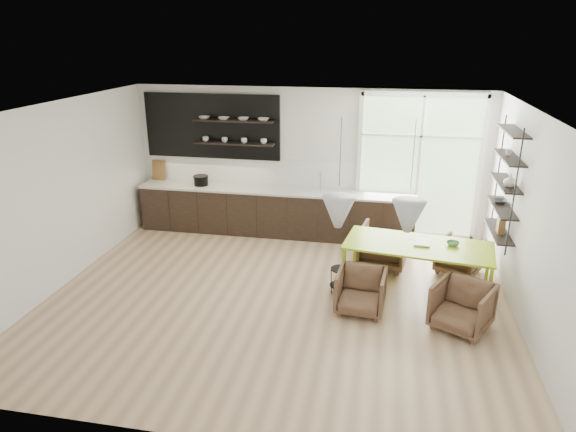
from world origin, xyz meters
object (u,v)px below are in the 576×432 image
Objects in this scene: armchair_back_right at (460,256)px; wire_stool at (340,277)px; armchair_back_left at (383,246)px; armchair_front_left at (361,291)px; armchair_front_right at (462,306)px; dining_table at (418,248)px.

wire_stool is (-1.93, -1.07, -0.05)m from armchair_back_right.
armchair_back_left reaches higher than wire_stool.
armchair_back_left is 1.99× the size of wire_stool.
armchair_front_left is at bearing -55.98° from wire_stool.
armchair_back_left is 1.28m from armchair_back_right.
armchair_front_right reaches higher than armchair_back_right.
dining_table is 5.77× the size of wire_stool.
armchair_back_right reaches higher than wire_stool.
armchair_back_left is at bearing 25.37° from armchair_back_right.
armchair_front_right reaches higher than wire_stool.
wire_stool is at bearing -160.90° from dining_table.
armchair_front_right is at bearing -51.14° from dining_table.
armchair_front_left reaches higher than armchair_back_right.
armchair_back_left is (-0.52, 0.91, -0.39)m from dining_table.
armchair_front_left is 0.95× the size of armchair_front_right.
wire_stool is at bearing -175.40° from armchair_front_right.
dining_table is 1.19m from armchair_front_left.
dining_table is 3.31× the size of armchair_front_left.
armchair_front_right is at bearing 112.25° from armchair_back_right.
wire_stool is (-0.65, -1.13, -0.11)m from armchair_back_left.
dining_table is at bearing 128.66° from armchair_back_left.
armchair_front_right is 1.90m from wire_stool.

